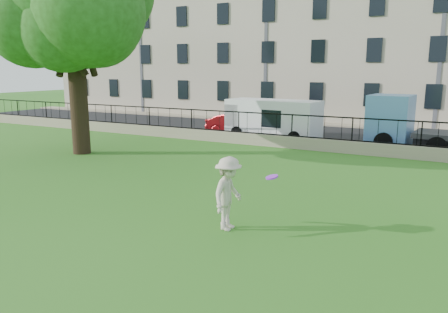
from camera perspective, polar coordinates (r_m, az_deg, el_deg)
The scene contains 12 objects.
ground at distance 12.21m, azimuth -10.78°, elevation -7.83°, with size 120.00×120.00×0.00m, color #2D6F1A.
retaining_wall at distance 22.45m, azimuth 8.80°, elevation 1.85°, with size 50.00×0.40×0.60m, color gray.
iron_railing at distance 22.33m, azimuth 8.86°, elevation 4.01°, with size 50.00×0.05×1.13m.
street at distance 26.92m, azimuth 12.15°, elevation 2.68°, with size 60.00×9.00×0.01m, color black.
sidewalk at distance 31.90m, azimuth 14.80°, elevation 3.99°, with size 60.00×1.40×0.12m, color gray.
building_row at distance 37.31m, azimuth 17.51°, elevation 15.43°, with size 56.40×10.40×13.80m.
tree at distance 21.95m, azimuth -19.33°, elevation 18.55°, with size 8.28×6.48×10.38m.
man at distance 10.89m, azimuth 0.58°, elevation -4.86°, with size 1.20×0.69×1.86m, color beige.
frisbee at distance 9.30m, azimuth 6.27°, elevation -2.68°, with size 0.27×0.27×0.03m, color #9927DF.
red_sedan at distance 26.71m, azimuth 1.72°, elevation 4.20°, with size 1.32×3.79×1.25m, color maroon.
white_van at distance 25.27m, azimuth 6.41°, elevation 4.84°, with size 5.30×2.07×2.23m, color white.
blue_truck at distance 23.46m, azimuth 26.09°, elevation 3.79°, with size 6.39×2.27×2.68m, color #568DCB.
Camera 1 is at (7.36, -8.89, 3.99)m, focal length 35.00 mm.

